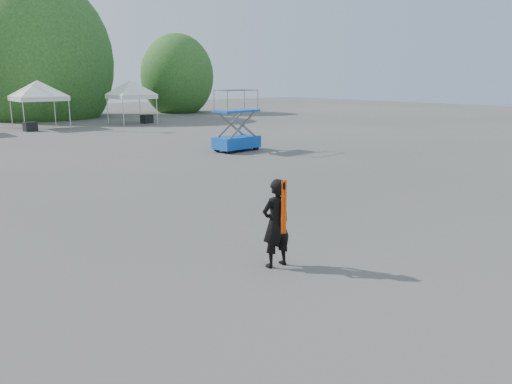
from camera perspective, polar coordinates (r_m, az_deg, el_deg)
ground at (r=10.25m, az=-6.17°, el=-7.21°), size 120.00×120.00×0.00m
tree_mid_e at (r=49.18m, az=-23.74°, el=13.44°), size 5.12×5.12×7.79m
tree_far_e at (r=52.67m, az=-8.98°, el=12.92°), size 3.84×3.84×5.84m
tent_f at (r=38.66m, az=-23.70°, el=11.21°), size 4.58×4.58×3.88m
tent_g at (r=40.30m, az=-14.13°, el=11.92°), size 4.21×4.21×3.88m
man at (r=9.38m, az=2.31°, el=-3.58°), size 0.65×0.45×1.70m
scissor_lift at (r=24.43m, az=-2.25°, el=8.17°), size 2.38×1.35×2.95m
crate_mid at (r=36.92m, az=-24.40°, el=6.82°), size 0.86×0.71×0.61m
crate_east at (r=40.66m, az=-12.37°, el=8.15°), size 0.95×0.81×0.64m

